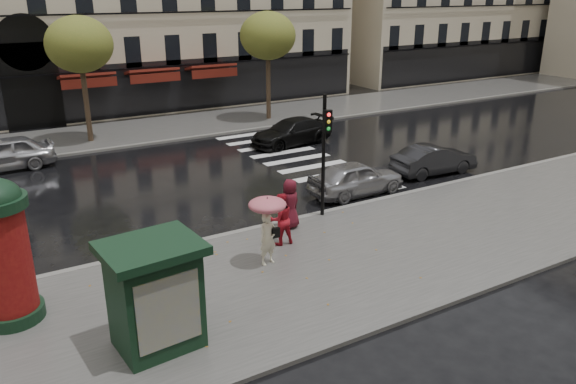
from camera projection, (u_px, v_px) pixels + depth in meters
ground at (293, 267)px, 16.86m from camera, size 160.00×160.00×0.00m
near_sidewalk at (302, 272)px, 16.43m from camera, size 90.00×7.00×0.12m
far_sidewalk at (123, 133)px, 32.22m from camera, size 90.00×6.00×0.12m
near_kerb at (248, 230)px, 19.26m from camera, size 90.00×0.25×0.14m
far_kerb at (138, 145)px, 29.79m from camera, size 90.00×0.25×0.14m
zebra_crossing at (297, 159)px, 27.49m from camera, size 3.60×11.75×0.01m
tree_far_left at (79, 45)px, 28.71m from camera, size 3.40×3.40×6.64m
tree_far_right at (268, 36)px, 33.96m from camera, size 3.40×3.40×6.64m
woman_umbrella at (268, 220)px, 16.37m from camera, size 1.12×1.12×2.15m
woman_red at (280, 219)px, 17.86m from camera, size 0.88×0.71×1.72m
man_burgundy at (290, 204)px, 19.09m from camera, size 0.98×0.80×1.74m
morris_column at (1, 246)px, 13.36m from camera, size 1.54×1.54×4.14m
traffic_light at (325, 144)px, 19.49m from camera, size 0.30×0.42×4.41m
newsstand at (155, 294)px, 12.58m from camera, size 2.27×1.97×2.56m
car_silver at (356, 178)px, 22.64m from camera, size 4.09×1.67×1.39m
car_darkgrey at (434, 160)px, 25.17m from camera, size 4.07×1.62×1.32m
car_black at (291, 132)px, 29.94m from camera, size 4.89×2.49×1.36m
car_far_silver at (2, 154)px, 25.61m from camera, size 4.58×1.95×1.54m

